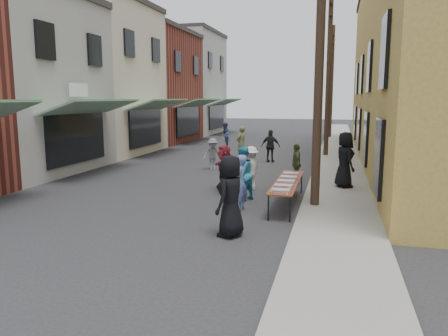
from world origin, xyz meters
The scene contains 27 objects.
ground centered at (0.00, 0.00, 0.00)m, with size 120.00×120.00×0.00m, color #28282B.
sidewalk centered at (5.00, 15.00, 0.05)m, with size 2.20×60.00×0.10m, color gray.
storefront_row centered at (-10.00, 14.96, 4.12)m, with size 8.00×37.00×9.00m.
utility_pole_near centered at (4.30, 3.00, 4.50)m, with size 0.26×0.26×9.00m, color #2D2116.
utility_pole_mid centered at (4.30, 15.00, 4.50)m, with size 0.26×0.26×9.00m, color #2D2116.
utility_pole_far centered at (4.30, 27.00, 4.50)m, with size 0.26×0.26×9.00m, color #2D2116.
serving_table centered at (3.46, 3.14, 0.71)m, with size 0.70×4.00×0.75m.
catering_tray_sausage centered at (3.46, 1.49, 0.79)m, with size 0.50×0.33×0.08m, color maroon.
catering_tray_foil_b centered at (3.46, 2.14, 0.79)m, with size 0.50×0.33×0.08m, color #B2B2B7.
catering_tray_buns centered at (3.46, 2.84, 0.79)m, with size 0.50×0.33×0.08m, color tan.
catering_tray_foil_d centered at (3.46, 3.54, 0.79)m, with size 0.50×0.33×0.08m, color #B2B2B7.
catering_tray_buns_end centered at (3.46, 4.24, 0.79)m, with size 0.50×0.33×0.08m, color tan.
condiment_jar_a centered at (3.24, 1.19, 0.79)m, with size 0.07×0.07×0.08m, color #A57F26.
condiment_jar_b centered at (3.24, 1.29, 0.79)m, with size 0.07×0.07×0.08m, color #A57F26.
condiment_jar_c centered at (3.24, 1.39, 0.79)m, with size 0.07×0.07×0.08m, color #A57F26.
cup_stack centered at (3.66, 1.24, 0.81)m, with size 0.08×0.08×0.12m, color tan.
guest_front_a centered at (2.49, -0.26, 0.97)m, with size 0.95×0.62×1.95m, color black.
guest_front_b centered at (2.19, 2.16, 0.82)m, with size 0.60×0.39×1.64m, color #5768A8.
guest_front_c centered at (1.98, 3.41, 0.87)m, with size 0.85×0.66×1.75m, color teal.
guest_front_d centered at (1.94, 5.07, 0.79)m, with size 1.02×0.58×1.57m, color silver.
guest_front_e centered at (3.40, 6.67, 0.78)m, with size 0.91×0.38×1.56m, color #4F5531.
guest_queue_back centered at (1.10, 4.51, 0.82)m, with size 1.53×0.49×1.65m, color maroon.
server centered at (5.17, 5.93, 1.09)m, with size 0.97×0.63×1.98m, color black.
passerby_left centered at (-0.59, 8.98, 0.73)m, with size 0.94×0.54×1.45m, color slate.
passerby_mid centered at (1.61, 12.04, 0.83)m, with size 0.98×0.41×1.67m, color black.
passerby_right centered at (-0.01, 12.47, 0.90)m, with size 0.65×0.43×1.80m, color #5D683C.
passerby_far centered at (-2.33, 18.02, 0.84)m, with size 0.82×0.64×1.69m, color #42507F.
Camera 1 is at (4.86, -10.03, 3.26)m, focal length 35.00 mm.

